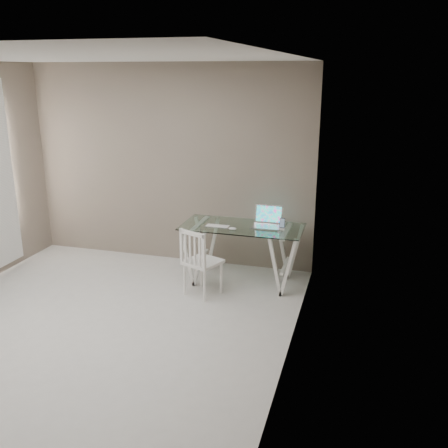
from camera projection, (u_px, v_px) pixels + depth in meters
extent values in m
plane|color=#BAB8B2|center=(92.00, 333.00, 5.14)|extent=(4.50, 4.50, 0.00)
cube|color=white|center=(68.00, 57.00, 4.35)|extent=(4.00, 4.50, 0.02)
cube|color=#74675B|center=(169.00, 165.00, 6.81)|extent=(4.00, 0.02, 2.70)
cube|color=#74675B|center=(290.00, 223.00, 4.22)|extent=(0.02, 4.50, 2.70)
cube|color=silver|center=(242.00, 227.00, 6.17)|extent=(1.50, 0.70, 0.01)
cube|color=white|center=(201.00, 251.00, 6.42)|extent=(0.24, 0.62, 0.72)
cube|color=white|center=(285.00, 260.00, 6.13)|extent=(0.24, 0.62, 0.72)
cube|color=white|center=(203.00, 262.00, 5.93)|extent=(0.50, 0.50, 0.04)
cylinder|color=white|center=(185.00, 279.00, 5.96)|extent=(0.03, 0.03, 0.39)
cylinder|color=white|center=(204.00, 286.00, 5.78)|extent=(0.03, 0.03, 0.39)
cylinder|color=white|center=(202.00, 272.00, 6.20)|extent=(0.03, 0.03, 0.39)
cylinder|color=white|center=(221.00, 278.00, 6.01)|extent=(0.03, 0.03, 0.39)
cube|color=white|center=(193.00, 249.00, 5.73)|extent=(0.36, 0.17, 0.43)
cube|color=#B5B4B9|center=(266.00, 227.00, 6.12)|extent=(0.35, 0.24, 0.02)
cube|color=#19D899|center=(269.00, 214.00, 6.23)|extent=(0.35, 0.08, 0.22)
cube|color=silver|center=(217.00, 226.00, 6.15)|extent=(0.30, 0.13, 0.01)
ellipsoid|color=silver|center=(233.00, 229.00, 6.02)|extent=(0.10, 0.06, 0.03)
cube|color=white|center=(282.00, 229.00, 6.04)|extent=(0.08, 0.08, 0.02)
cube|color=black|center=(282.00, 223.00, 6.03)|extent=(0.06, 0.03, 0.12)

